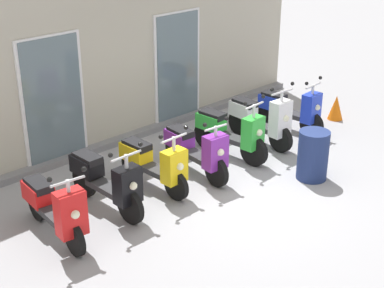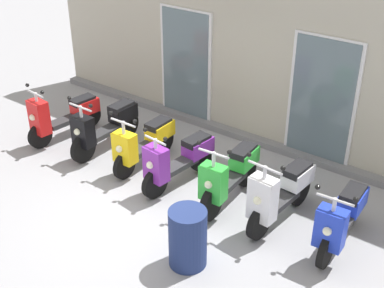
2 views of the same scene
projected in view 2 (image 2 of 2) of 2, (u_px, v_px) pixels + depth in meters
ground_plane at (146, 209)px, 8.09m from camera, size 40.00×40.00×0.00m
storefront_facade at (254, 57)px, 9.47m from camera, size 9.67×0.50×3.30m
scooter_red at (63, 115)px, 9.91m from camera, size 0.56×1.64×1.22m
scooter_black at (105, 126)px, 9.49m from camera, size 0.60×1.69×1.20m
scooter_yellow at (144, 142)px, 9.02m from camera, size 0.59×1.54×1.17m
scooter_purple at (178, 159)px, 8.49m from camera, size 0.54×1.62×1.16m
scooter_green at (230, 175)px, 8.04m from camera, size 0.57×1.64×1.25m
scooter_white at (280, 193)px, 7.58m from camera, size 0.61×1.60×1.29m
scooter_blue at (342, 218)px, 7.12m from camera, size 0.56×1.55×1.18m
trash_bin at (188, 238)px, 6.82m from camera, size 0.51×0.51×0.85m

